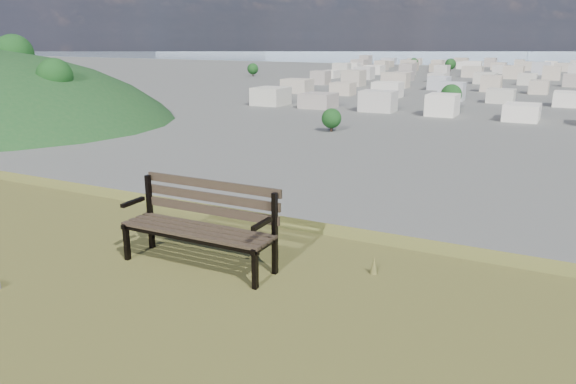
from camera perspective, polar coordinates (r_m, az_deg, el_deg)
The scene contains 4 objects.
park_bench at distance 5.77m, azimuth -8.73°, elevation -2.79°, with size 1.63×0.53×0.85m.
city_blocks at distance 396.95m, azimuth 27.18°, elevation 10.49°, with size 395.00×361.00×7.00m.
city_trees at distance 322.99m, azimuth 22.24°, elevation 10.48°, with size 406.52×387.20×9.98m.
far_hills at distance 1406.20m, azimuth 25.49°, elevation 14.07°, with size 2050.00×340.00×60.00m.
Camera 1 is at (4.01, -1.77, 27.28)m, focal length 35.00 mm.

